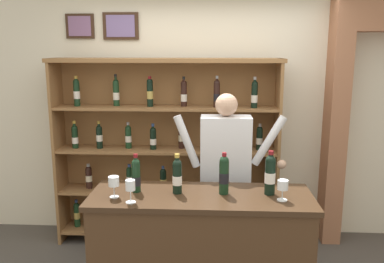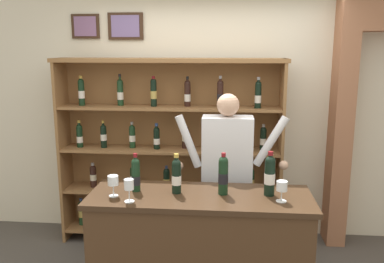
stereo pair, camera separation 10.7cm
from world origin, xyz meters
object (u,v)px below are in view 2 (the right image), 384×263
(tasting_bottle_super_tuscan, at_px, (223,174))
(wine_glass_center, at_px, (113,182))
(tasting_bottle_rosso, at_px, (270,175))
(wine_glass_spare, at_px, (282,187))
(wine_shelf, at_px, (170,147))
(tasting_bottle_chianti, at_px, (176,175))
(wine_glass_left, at_px, (129,186))
(tasting_bottle_brunello, at_px, (136,174))
(tasting_counter, at_px, (200,254))
(shopkeeper, at_px, (227,165))

(tasting_bottle_super_tuscan, distance_m, wine_glass_center, 0.81)
(tasting_bottle_rosso, height_order, wine_glass_spare, tasting_bottle_rosso)
(wine_shelf, xyz_separation_m, tasting_bottle_chianti, (0.22, -1.20, 0.08))
(wine_glass_left, height_order, wine_glass_center, wine_glass_left)
(wine_glass_spare, bearing_deg, wine_glass_left, -174.64)
(wine_shelf, xyz_separation_m, wine_glass_spare, (0.98, -1.31, 0.05))
(tasting_bottle_brunello, distance_m, wine_glass_spare, 1.09)
(wine_shelf, height_order, tasting_bottle_rosso, wine_shelf)
(tasting_bottle_chianti, bearing_deg, wine_shelf, 100.31)
(tasting_bottle_brunello, xyz_separation_m, wine_glass_left, (0.00, -0.22, -0.01))
(tasting_bottle_chianti, distance_m, wine_glass_center, 0.47)
(tasting_bottle_super_tuscan, relative_size, tasting_bottle_rosso, 0.95)
(wine_shelf, height_order, wine_glass_center, wine_shelf)
(wine_glass_center, bearing_deg, tasting_bottle_rosso, 6.28)
(tasting_counter, distance_m, wine_glass_spare, 0.84)
(tasting_bottle_brunello, relative_size, wine_glass_center, 1.87)
(tasting_bottle_super_tuscan, bearing_deg, tasting_bottle_rosso, 1.23)
(tasting_bottle_rosso, bearing_deg, wine_shelf, 127.53)
(wine_shelf, height_order, tasting_bottle_super_tuscan, wine_shelf)
(tasting_counter, bearing_deg, wine_glass_center, -172.26)
(shopkeeper, xyz_separation_m, wine_glass_spare, (0.39, -0.66, 0.04))
(tasting_bottle_brunello, height_order, wine_glass_spare, tasting_bottle_brunello)
(tasting_counter, distance_m, tasting_bottle_chianti, 0.65)
(tasting_bottle_chianti, relative_size, wine_glass_center, 1.93)
(tasting_bottle_rosso, bearing_deg, tasting_bottle_brunello, 179.93)
(tasting_bottle_brunello, bearing_deg, tasting_bottle_chianti, -2.94)
(shopkeeper, bearing_deg, wine_glass_center, -141.32)
(tasting_bottle_super_tuscan, height_order, wine_glass_spare, tasting_bottle_super_tuscan)
(shopkeeper, bearing_deg, tasting_bottle_rosso, -59.85)
(tasting_bottle_brunello, xyz_separation_m, wine_glass_center, (-0.14, -0.13, -0.02))
(tasting_bottle_super_tuscan, distance_m, wine_glass_left, 0.70)
(wine_glass_spare, xyz_separation_m, wine_glass_center, (-1.22, -0.00, 0.01))
(tasting_bottle_super_tuscan, distance_m, tasting_bottle_rosso, 0.34)
(shopkeeper, relative_size, wine_glass_left, 9.96)
(shopkeeper, relative_size, tasting_bottle_super_tuscan, 5.25)
(tasting_bottle_rosso, bearing_deg, tasting_counter, -175.55)
(tasting_counter, height_order, tasting_bottle_super_tuscan, tasting_bottle_super_tuscan)
(wine_shelf, height_order, shopkeeper, wine_shelf)
(tasting_bottle_chianti, bearing_deg, wine_glass_left, -146.19)
(tasting_counter, bearing_deg, wine_glass_spare, -8.03)
(shopkeeper, relative_size, wine_glass_center, 10.57)
(tasting_counter, relative_size, tasting_bottle_brunello, 5.64)
(wine_shelf, xyz_separation_m, tasting_bottle_super_tuscan, (0.57, -1.19, 0.09))
(shopkeeper, xyz_separation_m, wine_glass_center, (-0.83, -0.67, 0.05))
(tasting_counter, height_order, wine_glass_center, wine_glass_center)
(wine_shelf, distance_m, tasting_bottle_brunello, 1.19)
(tasting_counter, relative_size, wine_glass_center, 10.56)
(tasting_counter, bearing_deg, tasting_bottle_chianti, 172.08)
(wine_glass_left, height_order, wine_glass_spare, wine_glass_left)
(tasting_bottle_chianti, bearing_deg, shopkeeper, 55.76)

